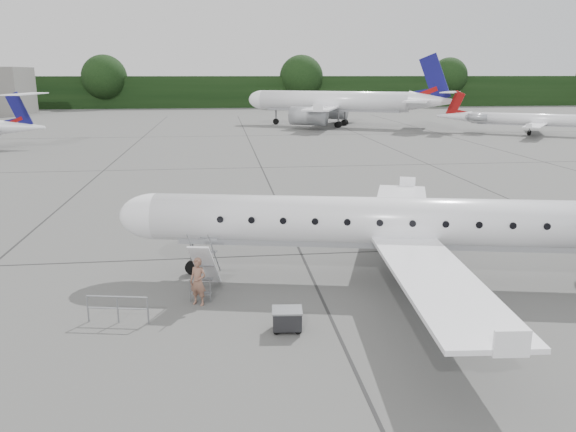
{
  "coord_description": "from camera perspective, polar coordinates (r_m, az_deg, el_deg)",
  "views": [
    {
      "loc": [
        -8.72,
        -20.02,
        8.72
      ],
      "look_at": [
        -5.7,
        4.96,
        2.3
      ],
      "focal_mm": 35.0,
      "sensor_mm": 36.0,
      "label": 1
    }
  ],
  "objects": [
    {
      "name": "ground",
      "position": [
        23.52,
        15.58,
        -8.01
      ],
      "size": [
        320.0,
        320.0,
        0.0
      ],
      "primitive_type": "plane",
      "color": "#565654",
      "rests_on": "ground"
    },
    {
      "name": "treeline",
      "position": [
        150.35,
        -3.65,
        12.48
      ],
      "size": [
        260.0,
        4.0,
        8.0
      ],
      "primitive_type": "cube",
      "color": "black",
      "rests_on": "ground"
    },
    {
      "name": "main_regional_jet",
      "position": [
        23.99,
        12.7,
        1.75
      ],
      "size": [
        31.99,
        25.8,
        7.29
      ],
      "primitive_type": null,
      "rotation": [
        0.0,
        0.0,
        -0.2
      ],
      "color": "white",
      "rests_on": "ground"
    },
    {
      "name": "airstair",
      "position": [
        23.0,
        -8.44,
        -5.08
      ],
      "size": [
        1.26,
        2.22,
        2.28
      ],
      "primitive_type": null,
      "rotation": [
        0.0,
        0.0,
        -0.2
      ],
      "color": "white",
      "rests_on": "ground"
    },
    {
      "name": "passenger",
      "position": [
        21.98,
        -9.12,
        -6.6
      ],
      "size": [
        0.82,
        0.73,
        1.89
      ],
      "primitive_type": "imported",
      "rotation": [
        0.0,
        0.0,
        -0.5
      ],
      "color": "#835A47",
      "rests_on": "ground"
    },
    {
      "name": "safety_railing",
      "position": [
        21.26,
        -16.91,
        -9.09
      ],
      "size": [
        2.18,
        0.48,
        1.0
      ],
      "primitive_type": null,
      "rotation": [
        0.0,
        0.0,
        -0.19
      ],
      "color": "gray",
      "rests_on": "ground"
    },
    {
      "name": "baggage_cart",
      "position": [
        19.79,
        -0.09,
        -10.44
      ],
      "size": [
        1.06,
        0.89,
        0.86
      ],
      "primitive_type": null,
      "rotation": [
        0.0,
        0.0,
        -0.09
      ],
      "color": "black",
      "rests_on": "ground"
    },
    {
      "name": "bg_narrowbody",
      "position": [
        96.07,
        4.58,
        12.53
      ],
      "size": [
        39.48,
        35.5,
        11.64
      ],
      "primitive_type": null,
      "rotation": [
        0.0,
        0.0,
        -0.47
      ],
      "color": "white",
      "rests_on": "ground"
    },
    {
      "name": "bg_regional_right",
      "position": [
        89.76,
        24.03,
        9.48
      ],
      "size": [
        28.63,
        26.39,
        6.12
      ],
      "primitive_type": null,
      "rotation": [
        0.0,
        0.0,
        2.6
      ],
      "color": "white",
      "rests_on": "ground"
    }
  ]
}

